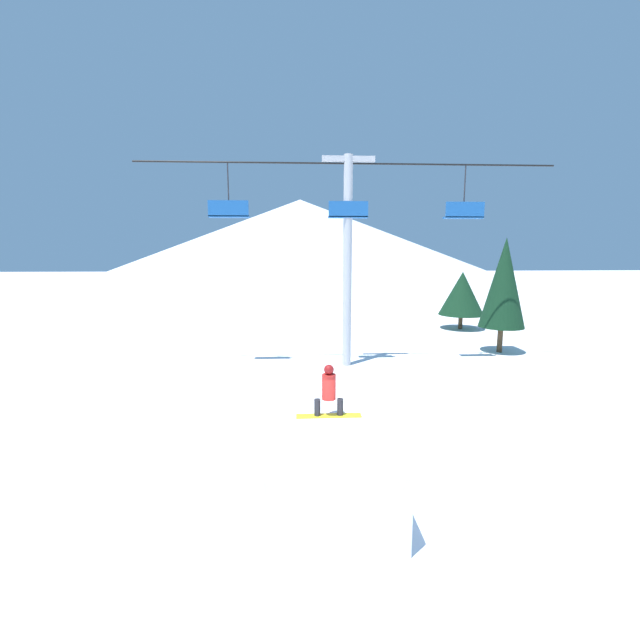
{
  "coord_description": "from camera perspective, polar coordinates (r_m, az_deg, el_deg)",
  "views": [
    {
      "loc": [
        -0.72,
        -8.36,
        5.47
      ],
      "look_at": [
        -0.02,
        4.73,
        3.35
      ],
      "focal_mm": 24.0,
      "sensor_mm": 36.0,
      "label": 1
    }
  ],
  "objects": [
    {
      "name": "ground_plane",
      "position": [
        10.02,
        1.69,
        -23.93
      ],
      "size": [
        220.0,
        220.0,
        0.0
      ],
      "primitive_type": "plane",
      "color": "white"
    },
    {
      "name": "mountain_ridge",
      "position": [
        87.33,
        -2.64,
        10.67
      ],
      "size": [
        81.42,
        81.42,
        15.53
      ],
      "color": "silver",
      "rests_on": "ground_plane"
    },
    {
      "name": "snow_ramp",
      "position": [
        9.69,
        1.56,
        -19.79
      ],
      "size": [
        2.62,
        3.28,
        1.55
      ],
      "color": "white",
      "rests_on": "ground_plane"
    },
    {
      "name": "snowboarder",
      "position": [
        10.29,
        1.19,
        -9.48
      ],
      "size": [
        1.56,
        0.33,
        1.28
      ],
      "color": "yellow",
      "rests_on": "snow_ramp"
    },
    {
      "name": "chairlift",
      "position": [
        20.17,
        3.71,
        10.32
      ],
      "size": [
        19.1,
        0.44,
        9.78
      ],
      "color": "#B2B2B7",
      "rests_on": "ground_plane"
    },
    {
      "name": "pine_tree_near",
      "position": [
        24.97,
        23.31,
        4.55
      ],
      "size": [
        2.39,
        2.39,
        6.2
      ],
      "color": "#4C3823",
      "rests_on": "ground_plane"
    },
    {
      "name": "pine_tree_far",
      "position": [
        31.73,
        18.39,
        3.38
      ],
      "size": [
        3.13,
        3.13,
        4.06
      ],
      "color": "#4C3823",
      "rests_on": "ground_plane"
    }
  ]
}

